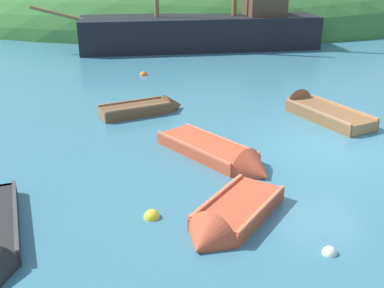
% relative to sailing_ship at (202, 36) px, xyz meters
% --- Properties ---
extents(ground_plane, '(120.00, 120.00, 0.00)m').
position_rel_sailing_ship_xyz_m(ground_plane, '(3.53, -16.17, -0.73)').
color(ground_plane, teal).
extents(shore_hill, '(42.86, 26.22, 12.12)m').
position_rel_sailing_ship_xyz_m(shore_hill, '(-1.37, 13.67, -0.73)').
color(shore_hill, '#387033').
rests_on(shore_hill, ground).
extents(sailing_ship, '(17.10, 6.08, 11.72)m').
position_rel_sailing_ship_xyz_m(sailing_ship, '(0.00, 0.00, 0.00)').
color(sailing_ship, black).
rests_on(sailing_ship, ground).
extents(rowboat_center, '(3.16, 2.25, 0.88)m').
position_rel_sailing_ship_xyz_m(rowboat_center, '(-2.14, -12.82, -0.61)').
color(rowboat_center, brown).
rests_on(rowboat_center, ground).
extents(rowboat_far, '(2.97, 4.03, 1.21)m').
position_rel_sailing_ship_xyz_m(rowboat_far, '(4.00, -12.98, -0.60)').
color(rowboat_far, brown).
rests_on(rowboat_far, ground).
extents(rowboat_outer_left, '(3.43, 3.67, 1.11)m').
position_rel_sailing_ship_xyz_m(rowboat_outer_left, '(0.42, -17.01, -0.63)').
color(rowboat_outer_left, '#C64C2D').
rests_on(rowboat_outer_left, ground).
extents(rowboat_outer_right, '(2.53, 3.12, 1.11)m').
position_rel_sailing_ship_xyz_m(rowboat_outer_right, '(0.36, -20.33, -0.64)').
color(rowboat_outer_right, '#C64C2D').
rests_on(rowboat_outer_right, ground).
extents(buoy_white, '(0.29, 0.29, 0.29)m').
position_rel_sailing_ship_xyz_m(buoy_white, '(2.27, -21.30, -0.73)').
color(buoy_white, white).
rests_on(buoy_white, ground).
extents(buoy_orange, '(0.37, 0.37, 0.37)m').
position_rel_sailing_ship_xyz_m(buoy_orange, '(-2.86, -7.09, -0.73)').
color(buoy_orange, orange).
rests_on(buoy_orange, ground).
extents(buoy_yellow, '(0.36, 0.36, 0.36)m').
position_rel_sailing_ship_xyz_m(buoy_yellow, '(-1.27, -20.03, -0.73)').
color(buoy_yellow, yellow).
rests_on(buoy_yellow, ground).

